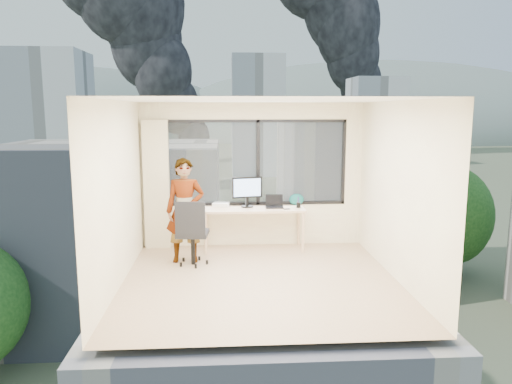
{
  "coord_description": "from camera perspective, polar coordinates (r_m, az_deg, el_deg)",
  "views": [
    {
      "loc": [
        -0.5,
        -6.85,
        2.47
      ],
      "look_at": [
        0.0,
        1.0,
        1.15
      ],
      "focal_mm": 34.42,
      "sensor_mm": 36.0,
      "label": 1
    }
  ],
  "objects": [
    {
      "name": "person",
      "position": [
        8.06,
        -8.24,
        -2.14
      ],
      "size": [
        0.63,
        0.42,
        1.71
      ],
      "primitive_type": "imported",
      "rotation": [
        0.0,
        0.0,
        -0.02
      ],
      "color": "#2D2D33",
      "rests_on": "floor"
    },
    {
      "name": "near_bldg_a",
      "position": [
        38.98,
        -16.21,
        -4.94
      ],
      "size": [
        16.0,
        12.0,
        14.0
      ],
      "primitive_type": "cube",
      "color": "beige",
      "rests_on": "exterior_ground"
    },
    {
      "name": "far_tower_c",
      "position": [
        153.78,
        13.67,
        7.95
      ],
      "size": [
        15.0,
        15.0,
        26.0
      ],
      "primitive_type": "cube",
      "color": "silver",
      "rests_on": "exterior_ground"
    },
    {
      "name": "tree_c",
      "position": [
        53.22,
        21.48,
        -3.61
      ],
      "size": [
        8.4,
        8.4,
        10.0
      ],
      "primitive_type": null,
      "color": "#1F4B19",
      "rests_on": "exterior_ground"
    },
    {
      "name": "far_tower_b",
      "position": [
        127.14,
        0.16,
        8.84
      ],
      "size": [
        13.0,
        13.0,
        30.0
      ],
      "primitive_type": "cube",
      "color": "silver",
      "rests_on": "exterior_ground"
    },
    {
      "name": "tree_b",
      "position": [
        27.94,
        6.2,
        -15.91
      ],
      "size": [
        7.6,
        7.6,
        9.0
      ],
      "primitive_type": null,
      "color": "#1F4B19",
      "rests_on": "exterior_ground"
    },
    {
      "name": "game_console",
      "position": [
        8.89,
        -4.07,
        -1.44
      ],
      "size": [
        0.32,
        0.29,
        0.07
      ],
      "primitive_type": "cube",
      "rotation": [
        0.0,
        0.0,
        -0.2
      ],
      "color": "white",
      "rests_on": "desk"
    },
    {
      "name": "desk",
      "position": [
        8.78,
        -0.28,
        -4.28
      ],
      "size": [
        1.8,
        0.6,
        0.75
      ],
      "primitive_type": "cube",
      "color": "beige",
      "rests_on": "floor"
    },
    {
      "name": "cellphone",
      "position": [
        8.61,
        3.6,
        -1.98
      ],
      "size": [
        0.12,
        0.08,
        0.01
      ],
      "primitive_type": "cube",
      "rotation": [
        0.0,
        0.0,
        0.32
      ],
      "color": "black",
      "rests_on": "desk"
    },
    {
      "name": "monitor",
      "position": [
        8.75,
        -1.05,
        0.03
      ],
      "size": [
        0.56,
        0.23,
        0.55
      ],
      "primitive_type": null,
      "rotation": [
        0.0,
        0.0,
        0.2
      ],
      "color": "black",
      "rests_on": "desk"
    },
    {
      "name": "exterior_ground",
      "position": [
        127.91,
        -3.43,
        2.09
      ],
      "size": [
        400.0,
        400.0,
        0.04
      ],
      "primitive_type": "cube",
      "color": "#515B3D",
      "rests_on": "ground"
    },
    {
      "name": "near_bldg_b",
      "position": [
        47.32,
        11.71,
        -1.0
      ],
      "size": [
        14.0,
        13.0,
        16.0
      ],
      "primitive_type": "cube",
      "color": "silver",
      "rests_on": "exterior_ground"
    },
    {
      "name": "far_tower_d",
      "position": [
        167.84,
        -24.62,
        6.78
      ],
      "size": [
        16.0,
        14.0,
        22.0
      ],
      "primitive_type": "cube",
      "color": "silver",
      "rests_on": "exterior_ground"
    },
    {
      "name": "window_wall",
      "position": [
        8.92,
        -0.09,
        3.44
      ],
      "size": [
        3.3,
        0.16,
        1.55
      ],
      "primitive_type": null,
      "color": "black",
      "rests_on": "ground"
    },
    {
      "name": "laptop",
      "position": [
        8.72,
        2.16,
        -1.17
      ],
      "size": [
        0.33,
        0.34,
        0.2
      ],
      "primitive_type": null,
      "rotation": [
        0.0,
        0.0,
        -0.04
      ],
      "color": "black",
      "rests_on": "desk"
    },
    {
      "name": "smoke_plume_b",
      "position": [
        186.97,
        14.24,
        16.76
      ],
      "size": [
        30.0,
        18.0,
        70.0
      ],
      "primitive_type": null,
      "color": "black",
      "rests_on": "exterior_ground"
    },
    {
      "name": "pen_cup",
      "position": [
        8.76,
        4.96,
        -1.51
      ],
      "size": [
        0.1,
        0.1,
        0.1
      ],
      "primitive_type": "cylinder",
      "rotation": [
        0.0,
        0.0,
        -0.3
      ],
      "color": "black",
      "rests_on": "desk"
    },
    {
      "name": "hill_a",
      "position": [
        348.4,
        -23.87,
        5.99
      ],
      "size": [
        288.0,
        216.0,
        90.0
      ],
      "primitive_type": "ellipsoid",
      "color": "slate",
      "rests_on": "exterior_ground"
    },
    {
      "name": "curtain",
      "position": [
        8.91,
        -11.48,
        0.82
      ],
      "size": [
        0.45,
        0.14,
        2.3
      ],
      "primitive_type": "cube",
      "color": "beige",
      "rests_on": "floor"
    },
    {
      "name": "far_tower_a",
      "position": [
        107.56,
        -22.59,
        7.47
      ],
      "size": [
        14.0,
        14.0,
        28.0
      ],
      "primitive_type": "cube",
      "color": "silver",
      "rests_on": "exterior_ground"
    },
    {
      "name": "floor",
      "position": [
        7.3,
        0.51,
        -10.26
      ],
      "size": [
        4.0,
        4.0,
        0.01
      ],
      "primitive_type": "cube",
      "color": "tan",
      "rests_on": "ground"
    },
    {
      "name": "wall_right",
      "position": [
        7.38,
        16.2,
        0.03
      ],
      "size": [
        0.01,
        4.0,
        2.6
      ],
      "primitive_type": "cube",
      "color": "beige",
      "rests_on": "ground"
    },
    {
      "name": "wall_left",
      "position": [
        7.11,
        -15.77,
        -0.31
      ],
      "size": [
        0.01,
        4.0,
        2.6
      ],
      "primitive_type": "cube",
      "color": "beige",
      "rests_on": "ground"
    },
    {
      "name": "ceiling",
      "position": [
        6.87,
        0.54,
        10.62
      ],
      "size": [
        4.0,
        4.0,
        0.01
      ],
      "primitive_type": "cube",
      "color": "white",
      "rests_on": "ground"
    },
    {
      "name": "wall_front",
      "position": [
        5.01,
        2.21,
        -3.96
      ],
      "size": [
        4.0,
        0.01,
        2.6
      ],
      "primitive_type": "cube",
      "color": "beige",
      "rests_on": "ground"
    },
    {
      "name": "chair",
      "position": [
        7.95,
        -7.38,
        -4.56
      ],
      "size": [
        0.6,
        0.6,
        1.09
      ],
      "primitive_type": null,
      "rotation": [
        0.0,
        0.0,
        -0.08
      ],
      "color": "black",
      "rests_on": "floor"
    },
    {
      "name": "hill_b",
      "position": [
        342.35,
        13.48,
        6.49
      ],
      "size": [
        300.0,
        220.0,
        96.0
      ],
      "primitive_type": "ellipsoid",
      "color": "slate",
      "rests_on": "exterior_ground"
    },
    {
      "name": "handbag",
      "position": [
        8.99,
        4.73,
        -0.86
      ],
      "size": [
        0.3,
        0.22,
        0.21
      ],
      "primitive_type": "ellipsoid",
      "rotation": [
        0.0,
        0.0,
        -0.36
      ],
      "color": "#0D514E",
      "rests_on": "desk"
    }
  ]
}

